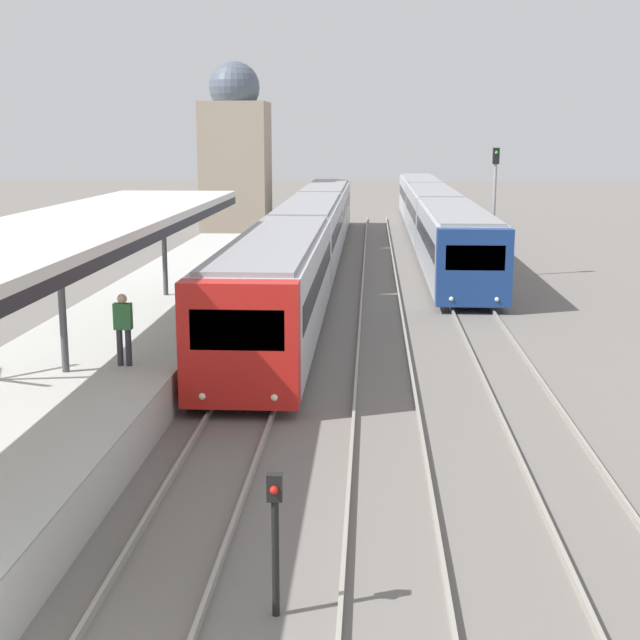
% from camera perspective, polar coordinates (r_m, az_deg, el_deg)
% --- Properties ---
extents(platform_canopy, '(4.00, 24.53, 3.27)m').
position_cam_1_polar(platform_canopy, '(20.10, -16.32, 5.52)').
color(platform_canopy, beige).
rests_on(platform_canopy, station_platform).
extents(person_on_platform, '(0.40, 0.22, 1.66)m').
position_cam_1_polar(person_on_platform, '(20.67, -12.48, -0.32)').
color(person_on_platform, '#2D2D33').
rests_on(person_on_platform, station_platform).
extents(train_near, '(2.66, 45.07, 3.20)m').
position_cam_1_polar(train_near, '(41.46, -0.67, 5.61)').
color(train_near, red).
rests_on(train_near, ground_plane).
extents(train_far, '(2.65, 44.38, 3.13)m').
position_cam_1_polar(train_far, '(53.40, 7.24, 6.84)').
color(train_far, navy).
rests_on(train_far, ground_plane).
extents(signal_post_near, '(0.20, 0.21, 1.96)m').
position_cam_1_polar(signal_post_near, '(11.75, -2.89, -13.24)').
color(signal_post_near, black).
rests_on(signal_post_near, ground_plane).
extents(signal_mast_far, '(0.28, 0.29, 5.67)m').
position_cam_1_polar(signal_mast_far, '(40.08, 11.10, 7.69)').
color(signal_mast_far, gray).
rests_on(signal_mast_far, ground_plane).
extents(distant_domed_building, '(4.32, 4.32, 10.93)m').
position_cam_1_polar(distant_domed_building, '(60.14, -5.42, 10.67)').
color(distant_domed_building, gray).
rests_on(distant_domed_building, ground_plane).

